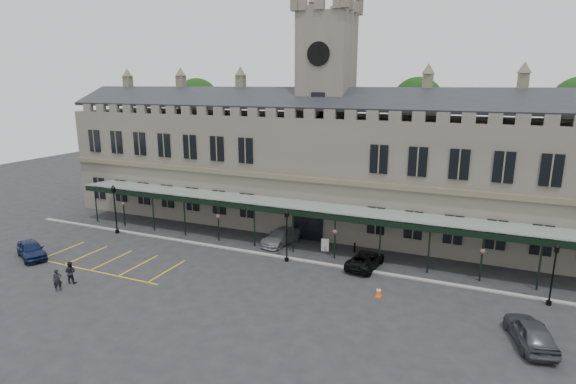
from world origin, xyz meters
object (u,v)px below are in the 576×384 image
at_px(station_building, 324,168).
at_px(person_b, 70,272).
at_px(lamp_post_left, 115,205).
at_px(lamp_post_right, 554,268).
at_px(car_left_a, 31,250).
at_px(car_van, 365,260).
at_px(clock_tower, 326,105).
at_px(car_taxi, 281,236).
at_px(traffic_cone, 379,292).
at_px(car_right_a, 530,332).
at_px(sign_board, 325,245).
at_px(person_a, 57,280).
at_px(lamp_post_mid, 287,231).

xyz_separation_m(station_building, person_b, (-13.45, -21.71, -5.58)).
bearing_deg(lamp_post_left, lamp_post_right, -0.20).
bearing_deg(car_left_a, station_building, -21.21).
distance_m(lamp_post_right, car_van, 13.79).
bearing_deg(lamp_post_right, car_left_a, -168.87).
distance_m(clock_tower, lamp_post_left, 24.16).
xyz_separation_m(lamp_post_left, lamp_post_right, (39.55, -0.14, -0.30)).
height_order(lamp_post_left, lamp_post_right, lamp_post_left).
distance_m(clock_tower, person_b, 28.38).
bearing_deg(person_b, lamp_post_right, 178.02).
bearing_deg(car_taxi, lamp_post_left, -155.56).
bearing_deg(car_taxi, station_building, 86.32).
bearing_deg(traffic_cone, car_taxi, 146.22).
distance_m(car_left_a, car_right_a, 39.89).
relative_size(car_left_a, car_van, 0.95).
relative_size(sign_board, car_right_a, 0.26).
xyz_separation_m(sign_board, person_a, (-15.86, -15.74, 0.27)).
bearing_deg(station_building, lamp_post_left, -150.09).
bearing_deg(person_b, car_taxi, -147.52).
bearing_deg(car_left_a, lamp_post_right, -52.59).
xyz_separation_m(lamp_post_left, car_left_a, (-1.99, -8.31, -2.29)).
distance_m(traffic_cone, person_a, 24.00).
bearing_deg(car_right_a, car_left_a, -11.85).
relative_size(person_a, person_b, 0.97).
height_order(station_building, clock_tower, clock_tower).
bearing_deg(car_right_a, person_a, -4.36).
xyz_separation_m(lamp_post_mid, traffic_cone, (8.88, -3.56, -2.46)).
xyz_separation_m(lamp_post_left, person_a, (5.81, -12.16, -2.20)).
xyz_separation_m(clock_tower, car_left_a, (-21.00, -19.34, -12.34)).
bearing_deg(sign_board, car_left_a, -167.91).
relative_size(lamp_post_right, car_van, 0.98).
distance_m(station_building, person_b, 26.14).
relative_size(station_building, person_a, 34.85).
relative_size(lamp_post_left, person_b, 2.90).
bearing_deg(traffic_cone, person_b, -162.42).
relative_size(lamp_post_left, traffic_cone, 6.81).
bearing_deg(car_taxi, car_right_a, -14.28).
distance_m(lamp_post_left, traffic_cone, 28.58).
height_order(station_building, traffic_cone, station_building).
relative_size(lamp_post_right, car_right_a, 0.98).
bearing_deg(traffic_cone, lamp_post_right, 16.94).
bearing_deg(person_b, lamp_post_left, -82.04).
bearing_deg(sign_board, clock_tower, 95.06).
xyz_separation_m(lamp_post_mid, lamp_post_right, (20.21, -0.11, -0.06)).
xyz_separation_m(traffic_cone, car_taxi, (-11.15, 7.46, 0.36)).
relative_size(lamp_post_left, car_left_a, 1.14).
xyz_separation_m(sign_board, car_taxi, (-4.60, 0.29, 0.14)).
distance_m(station_building, car_van, 13.21).
relative_size(traffic_cone, car_taxi, 0.15).
xyz_separation_m(lamp_post_right, person_a, (-33.74, -12.02, -1.91)).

